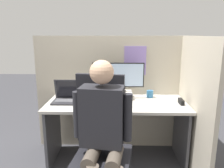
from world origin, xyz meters
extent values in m
cube|color=#B7AD99|center=(0.00, 0.69, 0.73)|extent=(2.08, 0.04, 1.47)
cube|color=#937AC6|center=(0.23, 0.67, 1.16)|extent=(0.27, 0.01, 0.36)
cube|color=#F4EA66|center=(0.31, 0.67, 0.99)|extent=(0.06, 0.01, 0.06)
cube|color=#EA9EC6|center=(0.20, 0.67, 1.01)|extent=(0.06, 0.01, 0.06)
cube|color=#B7AD99|center=(0.82, 0.27, 0.73)|extent=(0.04, 1.30, 1.47)
cube|color=beige|center=(0.00, 0.33, 0.71)|extent=(1.58, 0.67, 0.03)
cube|color=#4C4C51|center=(-0.76, 0.33, 0.35)|extent=(0.03, 0.57, 0.70)
cube|color=#4C4C51|center=(0.76, 0.33, 0.35)|extent=(0.03, 0.57, 0.70)
cube|color=white|center=(0.01, 0.49, 0.77)|extent=(0.33, 0.20, 0.08)
cylinder|color=black|center=(0.01, 0.49, 0.82)|extent=(0.19, 0.19, 0.01)
cylinder|color=black|center=(0.01, 0.49, 0.85)|extent=(0.04, 0.04, 0.06)
cube|color=black|center=(0.01, 0.50, 1.01)|extent=(0.61, 0.02, 0.29)
cube|color=silver|center=(0.01, 0.48, 1.01)|extent=(0.59, 0.00, 0.27)
cube|color=#2D2D33|center=(-0.56, 0.31, 0.74)|extent=(0.33, 0.23, 0.02)
cube|color=#5B5B60|center=(-0.56, 0.32, 0.75)|extent=(0.28, 0.13, 0.00)
cube|color=#2D2D33|center=(-0.56, 0.40, 0.86)|extent=(0.33, 0.05, 0.23)
cube|color=black|center=(-0.56, 0.39, 0.86)|extent=(0.29, 0.04, 0.20)
ellipsoid|color=black|center=(-0.28, 0.23, 0.74)|extent=(0.07, 0.05, 0.03)
cube|color=black|center=(0.72, 0.29, 0.75)|extent=(0.04, 0.14, 0.05)
cone|color=orange|center=(0.07, 0.15, 0.75)|extent=(0.05, 0.13, 0.05)
cylinder|color=green|center=(0.07, 0.23, 0.75)|extent=(0.03, 0.02, 0.03)
cube|color=black|center=(-0.11, -0.41, 0.46)|extent=(0.52, 0.52, 0.07)
cube|color=black|center=(-0.15, -0.15, 0.82)|extent=(0.44, 0.11, 0.64)
cylinder|color=brown|center=(-0.19, -0.50, 0.55)|extent=(0.15, 0.30, 0.11)
cylinder|color=brown|center=(-0.01, -0.52, 0.55)|extent=(0.15, 0.30, 0.11)
cube|color=#232328|center=(-0.11, -0.41, 0.85)|extent=(0.36, 0.24, 0.48)
sphere|color=#D8A884|center=(-0.11, -0.41, 1.20)|extent=(0.19, 0.19, 0.19)
cylinder|color=#232328|center=(-0.31, -0.38, 0.85)|extent=(0.07, 0.07, 0.39)
cylinder|color=#232328|center=(0.09, -0.44, 0.85)|extent=(0.07, 0.07, 0.39)
cylinder|color=teal|center=(0.41, 0.54, 0.77)|extent=(0.08, 0.08, 0.08)
camera|label=1|loc=(0.01, -2.05, 1.49)|focal=35.00mm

